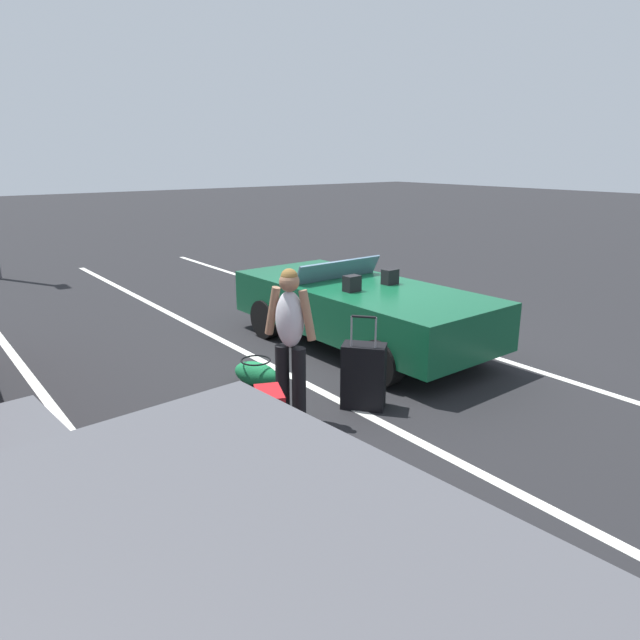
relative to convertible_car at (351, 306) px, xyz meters
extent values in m
plane|color=black|center=(-0.21, -0.01, -0.59)|extent=(80.00, 80.00, 0.00)
cube|color=silver|center=(-0.21, -1.21, -0.59)|extent=(18.00, 0.12, 0.01)
cube|color=silver|center=(-0.21, 1.49, -0.59)|extent=(18.00, 0.12, 0.01)
cube|color=silver|center=(-0.21, 4.19, -0.59)|extent=(18.00, 0.12, 0.01)
cube|color=#0F4C2D|center=(-0.21, -0.01, 0.03)|extent=(4.15, 1.87, 0.64)
cube|color=#0F4C2D|center=(1.23, 0.03, -0.08)|extent=(1.36, 1.71, 0.38)
cube|color=slate|center=(0.30, 0.01, 0.50)|extent=(0.22, 1.55, 0.31)
cube|color=black|center=(-0.42, 0.36, 0.46)|extent=(0.17, 0.22, 0.22)
cube|color=black|center=(-0.40, -0.38, 0.46)|extent=(0.17, 0.22, 0.22)
cylinder|color=black|center=(1.04, 0.84, -0.29)|extent=(0.61, 0.24, 0.60)
cylinder|color=black|center=(1.08, -0.78, -0.29)|extent=(0.61, 0.24, 0.60)
cylinder|color=black|center=(-1.50, 0.77, -0.29)|extent=(0.61, 0.24, 0.60)
cylinder|color=black|center=(-1.46, -0.85, -0.29)|extent=(0.61, 0.24, 0.60)
cube|color=black|center=(-1.84, 1.37, -0.22)|extent=(0.55, 0.52, 0.74)
cube|color=black|center=(-1.74, 1.25, -0.27)|extent=(0.31, 0.26, 0.41)
cylinder|color=gray|center=(-1.79, 1.51, 0.32)|extent=(0.03, 0.03, 0.34)
cylinder|color=gray|center=(-1.99, 1.34, 0.32)|extent=(0.03, 0.03, 0.34)
cylinder|color=black|center=(-1.89, 1.43, 0.49)|extent=(0.22, 0.19, 0.03)
sphere|color=black|center=(-1.78, 1.56, -0.57)|extent=(0.04, 0.04, 0.04)
sphere|color=black|center=(-2.03, 1.34, -0.57)|extent=(0.04, 0.04, 0.04)
cube|color=red|center=(-2.06, 2.75, -0.28)|extent=(0.46, 0.38, 0.62)
cube|color=maroon|center=(-2.01, 2.87, -0.33)|extent=(0.30, 0.14, 0.34)
sphere|color=black|center=(-2.23, 2.72, -0.57)|extent=(0.04, 0.04, 0.04)
sphere|color=black|center=(-1.97, 2.61, -0.57)|extent=(0.04, 0.04, 0.04)
ellipsoid|color=#19723F|center=(-0.57, 2.00, -0.44)|extent=(0.70, 0.50, 0.30)
torus|color=black|center=(-0.57, 2.00, -0.26)|extent=(0.47, 0.47, 0.02)
cylinder|color=black|center=(-1.52, 2.24, -0.18)|extent=(0.20, 0.20, 0.82)
cylinder|color=black|center=(-1.70, 2.15, -0.18)|extent=(0.20, 0.20, 0.82)
ellipsoid|color=silver|center=(-1.61, 2.20, 0.53)|extent=(0.38, 0.34, 0.60)
sphere|color=#A37556|center=(-1.61, 2.20, 0.93)|extent=(0.21, 0.21, 0.21)
sphere|color=olive|center=(-1.61, 2.20, 0.97)|extent=(0.18, 0.18, 0.18)
cylinder|color=#A37556|center=(-1.42, 2.29, 0.60)|extent=(0.21, 0.17, 0.53)
cylinder|color=#A37556|center=(-1.79, 2.11, 0.60)|extent=(0.21, 0.17, 0.53)
camera|label=1|loc=(-6.39, 5.43, 2.16)|focal=32.68mm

